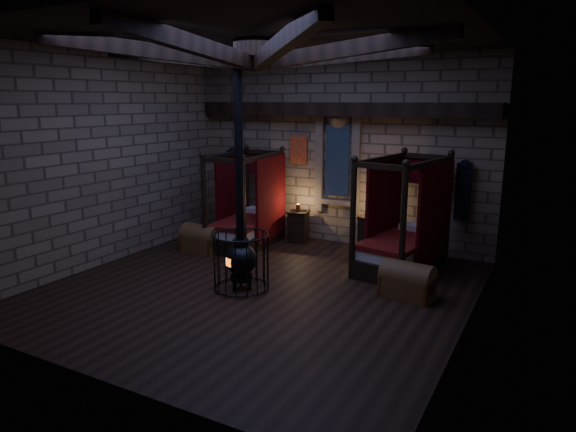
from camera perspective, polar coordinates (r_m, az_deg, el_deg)
The scene contains 8 objects.
room at distance 8.68m, azimuth -3.29°, elevation 15.99°, with size 7.02×7.02×4.29m.
bed_left at distance 11.76m, azimuth -4.50°, elevation -0.71°, with size 1.21×2.08×2.09m.
bed_right at distance 10.26m, azimuth 12.63°, elevation -2.88°, with size 1.44×2.25×2.19m.
trunk_left at distance 11.38m, azimuth -9.60°, elevation -2.58°, with size 0.86×0.56×0.62m.
trunk_right at distance 8.91m, azimuth 13.11°, elevation -7.09°, with size 0.91×0.64×0.63m.
nightstand_left at distance 11.98m, azimuth 1.15°, elevation -1.11°, with size 0.53×0.51×0.90m.
nightstand_right at distance 11.30m, azimuth 9.24°, elevation -1.97°, with size 0.55×0.53×0.87m.
stove at distance 8.97m, azimuth -5.24°, elevation -4.42°, with size 0.98×0.98×4.05m.
Camera 1 is at (4.54, -7.29, 3.26)m, focal length 32.00 mm.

